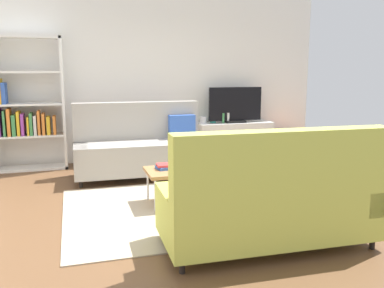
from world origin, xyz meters
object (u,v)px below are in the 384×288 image
Objects in this scene: tv at (235,105)px; bottle_0 at (223,118)px; coffee_table at (192,171)px; bookshelf at (26,109)px; potted_plant at (192,151)px; tv_console at (234,140)px; storage_trunk at (290,143)px; couch_green at (269,200)px; vase_1 at (213,118)px; vase_0 at (204,120)px; couch_beige at (140,147)px; table_book_0 at (167,167)px; bottle_1 at (228,118)px.

tv is 5.56× the size of bottle_0.
bookshelf is at bearing 130.83° from coffee_table.
tv_console is at bearing 56.81° from potted_plant.
tv_console reaches higher than storage_trunk.
couch_green reaches higher than storage_trunk.
vase_1 reaches higher than coffee_table.
vase_0 is (-1.68, 0.15, 0.48)m from storage_trunk.
bottle_0 is (-0.24, -0.04, 0.41)m from tv_console.
coffee_table is 9.05× the size of vase_0.
couch_beige is 10.65× the size of bottle_0.
couch_beige is 2.10m from tv_console.
couch_beige is 1.89m from bottle_0.
table_book_0 is at bearing 113.07° from couch_green.
couch_beige is 1.35m from table_book_0.
storage_trunk is at bearing -5.71° from vase_1.
bookshelf reaches higher than bottle_0.
coffee_table is at bearing -139.35° from storage_trunk.
tv reaches higher than potted_plant.
storage_trunk is at bearing -2.57° from bottle_0.
table_book_0 reaches higher than coffee_table.
coffee_table is 2.64m from bottle_0.
couch_green reaches higher than vase_0.
table_book_0 is 2.72m from vase_1.
tv_console is (1.89, 0.92, -0.12)m from couch_beige.
bottle_0 is (0.16, -0.09, -0.00)m from vase_1.
couch_green is at bearing -78.67° from coffee_table.
bottle_1 is (0.44, -0.09, 0.03)m from vase_0.
storage_trunk is 4.28× the size of vase_0.
couch_beige is 1.97m from bookshelf.
vase_1 is at bearing 64.91° from potted_plant.
bookshelf is 3.15m from vase_1.
tv_console is at bearing -153.02° from couch_beige.
coffee_table is 5.96× the size of bottle_1.
potted_plant reaches higher than vase_0.
coffee_table is 5.87× the size of vase_1.
tv is at bearing 56.58° from potted_plant.
couch_green is 15.84× the size of vase_0.
tv_console is at bearing 57.22° from coffee_table.
vase_0 is at bearing 174.90° from storage_trunk.
couch_green is 3.95m from tv_console.
coffee_table is at bearing -114.82° from vase_1.
vase_1 is at bearing 0.55° from bookshelf.
bookshelf is (-1.65, 0.94, 0.53)m from couch_beige.
couch_beige reaches higher than coffee_table.
couch_green is 1.75× the size of coffee_table.
bottle_1 reaches higher than coffee_table.
couch_green is 3.96m from tv.
couch_beige is 1.74× the size of coffee_table.
couch_beige is 10.38× the size of bottle_1.
couch_beige is 1.65m from vase_0.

